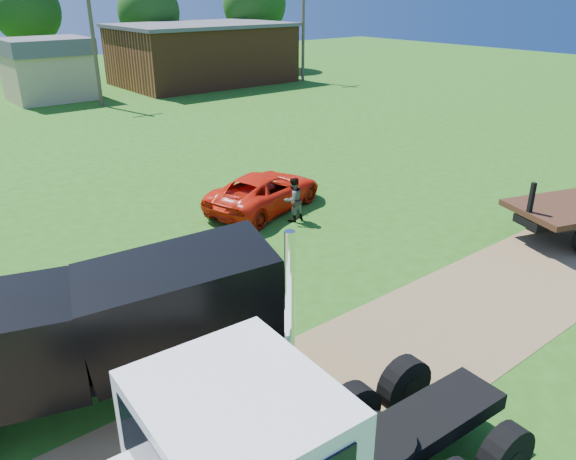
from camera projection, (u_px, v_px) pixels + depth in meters
ground at (416, 343)px, 14.10m from camera, size 140.00×140.00×0.00m
dirt_track at (416, 343)px, 14.09m from camera, size 120.00×4.20×0.01m
black_dump_truck at (115, 329)px, 11.44m from camera, size 7.73×4.35×3.29m
orange_pickup at (265, 191)px, 22.39m from camera, size 5.85×3.90×1.49m
spectator_b at (293, 200)px, 21.19m from camera, size 0.86×0.69×1.71m
brick_building at (202, 53)px, 52.00m from camera, size 15.40×10.40×5.30m
tan_shed at (48, 68)px, 44.01m from camera, size 6.20×5.40×4.70m
utility_poles at (93, 41)px, 40.68m from camera, size 42.20×0.28×9.00m
tree_row at (31, 13)px, 50.48m from camera, size 55.80×14.34×10.08m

